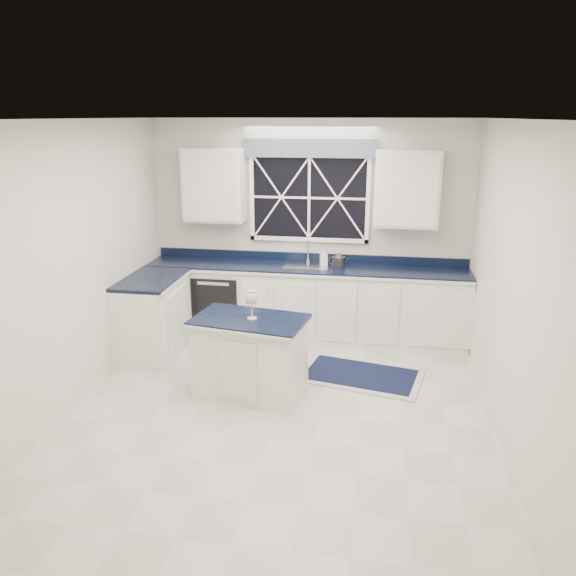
% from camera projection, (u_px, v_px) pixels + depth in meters
% --- Properties ---
extents(ground, '(4.50, 4.50, 0.00)m').
position_uv_depth(ground, '(279.00, 412.00, 5.38)').
color(ground, beige).
rests_on(ground, ground).
extents(back_wall, '(4.00, 0.10, 2.70)m').
position_uv_depth(back_wall, '(309.00, 229.00, 7.11)').
color(back_wall, silver).
rests_on(back_wall, ground).
extents(base_cabinets, '(3.99, 1.60, 0.90)m').
position_uv_depth(base_cabinets, '(277.00, 306.00, 6.98)').
color(base_cabinets, silver).
rests_on(base_cabinets, ground).
extents(countertop, '(3.98, 0.64, 0.04)m').
position_uv_depth(countertop, '(306.00, 268.00, 6.95)').
color(countertop, black).
rests_on(countertop, base_cabinets).
extents(dishwasher, '(0.60, 0.58, 0.82)m').
position_uv_depth(dishwasher, '(221.00, 302.00, 7.27)').
color(dishwasher, black).
rests_on(dishwasher, ground).
extents(window, '(1.65, 0.09, 1.26)m').
position_uv_depth(window, '(309.00, 191.00, 6.92)').
color(window, black).
rests_on(window, ground).
extents(upper_cabinets, '(3.10, 0.34, 0.90)m').
position_uv_depth(upper_cabinets, '(308.00, 187.00, 6.78)').
color(upper_cabinets, silver).
rests_on(upper_cabinets, ground).
extents(faucet, '(0.05, 0.20, 0.30)m').
position_uv_depth(faucet, '(308.00, 250.00, 7.08)').
color(faucet, '#B5B4B7').
rests_on(faucet, countertop).
extents(island, '(1.19, 0.83, 0.82)m').
position_uv_depth(island, '(250.00, 356.00, 5.65)').
color(island, silver).
rests_on(island, ground).
extents(rug, '(1.44, 1.05, 0.02)m').
position_uv_depth(rug, '(361.00, 375.00, 6.14)').
color(rug, '#A7A6A2').
rests_on(rug, ground).
extents(kettle, '(0.25, 0.20, 0.18)m').
position_uv_depth(kettle, '(339.00, 261.00, 6.87)').
color(kettle, '#2A2A2C').
rests_on(kettle, countertop).
extents(wine_glass, '(0.12, 0.12, 0.29)m').
position_uv_depth(wine_glass, '(252.00, 299.00, 5.45)').
color(wine_glass, silver).
rests_on(wine_glass, island).
extents(soap_bottle, '(0.11, 0.11, 0.19)m').
position_uv_depth(soap_bottle, '(324.00, 257.00, 7.01)').
color(soap_bottle, silver).
rests_on(soap_bottle, countertop).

